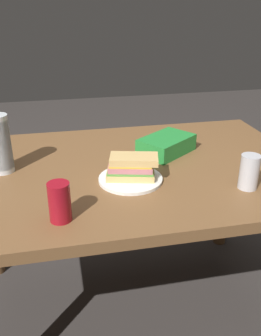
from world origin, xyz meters
TOP-DOWN VIEW (x-y plane):
  - ground_plane at (0.00, 0.00)m, footprint 8.00×8.00m
  - dining_table at (0.00, 0.00)m, footprint 1.43×0.94m
  - paper_plate at (-0.02, -0.12)m, footprint 0.23×0.23m
  - sandwich at (-0.01, -0.12)m, footprint 0.20×0.13m
  - soda_can_red at (-0.27, -0.33)m, footprint 0.07×0.07m
  - chip_bag at (0.18, 0.10)m, footprint 0.27×0.26m
  - soda_can_silver at (0.37, -0.26)m, footprint 0.07×0.07m

SIDE VIEW (x-z plane):
  - ground_plane at x=0.00m, z-range 0.00..0.00m
  - dining_table at x=0.00m, z-range 0.27..1.01m
  - paper_plate at x=-0.02m, z-range 0.73..0.74m
  - chip_bag at x=0.18m, z-range 0.73..0.80m
  - sandwich at x=-0.01m, z-range 0.74..0.83m
  - soda_can_red at x=-0.27m, z-range 0.73..0.85m
  - soda_can_silver at x=0.37m, z-range 0.73..0.85m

